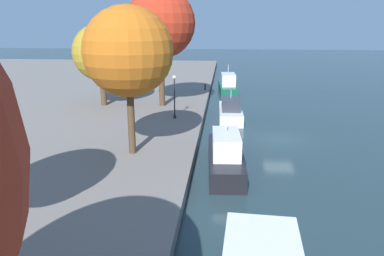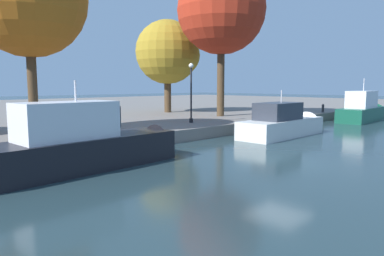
{
  "view_description": "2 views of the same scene",
  "coord_description": "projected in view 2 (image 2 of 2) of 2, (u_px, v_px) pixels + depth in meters",
  "views": [
    {
      "loc": [
        -31.45,
        4.84,
        9.82
      ],
      "look_at": [
        -0.24,
        7.58,
        0.96
      ],
      "focal_mm": 35.32,
      "sensor_mm": 36.0,
      "label": 1
    },
    {
      "loc": [
        -13.76,
        -8.48,
        3.37
      ],
      "look_at": [
        0.08,
        5.65,
        1.01
      ],
      "focal_mm": 33.52,
      "sensor_mm": 36.0,
      "label": 2
    }
  ],
  "objects": [
    {
      "name": "dock_promenade",
      "position": [
        13.0,
        112.0,
        40.35
      ],
      "size": [
        120.0,
        55.0,
        0.74
      ],
      "primitive_type": "cube",
      "color": "slate",
      "rests_on": "ground_plane"
    },
    {
      "name": "motor_yacht_1",
      "position": [
        91.0,
        148.0,
        14.64
      ],
      "size": [
        9.3,
        2.62,
        4.16
      ],
      "rotation": [
        0.0,
        0.0,
        0.05
      ],
      "color": "black",
      "rests_on": "ground_plane"
    },
    {
      "name": "lamp_post",
      "position": [
        191.0,
        91.0,
        25.15
      ],
      "size": [
        0.33,
        0.33,
        4.17
      ],
      "color": "black",
      "rests_on": "dock_promenade"
    },
    {
      "name": "tree_5",
      "position": [
        34.0,
        1.0,
        18.98
      ],
      "size": [
        6.23,
        6.1,
        10.19
      ],
      "color": "#4C3823",
      "rests_on": "dock_promenade"
    },
    {
      "name": "tree_2",
      "position": [
        224.0,
        9.0,
        29.72
      ],
      "size": [
        7.39,
        7.39,
        12.6
      ],
      "color": "#4C3823",
      "rests_on": "dock_promenade"
    },
    {
      "name": "motor_yacht_3",
      "position": [
        364.0,
        112.0,
        34.38
      ],
      "size": [
        9.4,
        2.81,
        4.69
      ],
      "rotation": [
        0.0,
        0.0,
        0.06
      ],
      "color": "#14513D",
      "rests_on": "ground_plane"
    },
    {
      "name": "motor_yacht_2",
      "position": [
        286.0,
        126.0,
        24.12
      ],
      "size": [
        8.4,
        2.47,
        3.77
      ],
      "rotation": [
        0.0,
        0.0,
        0.03
      ],
      "color": "silver",
      "rests_on": "ground_plane"
    },
    {
      "name": "tree_3",
      "position": [
        169.0,
        52.0,
        34.59
      ],
      "size": [
        6.14,
        6.14,
        8.9
      ],
      "color": "#4C3823",
      "rests_on": "dock_promenade"
    },
    {
      "name": "ground_plane",
      "position": [
        279.0,
        161.0,
        15.97
      ],
      "size": [
        220.0,
        220.0,
        0.0
      ],
      "primitive_type": "plane",
      "color": "#23383D"
    },
    {
      "name": "mooring_bollard_0",
      "position": [
        323.0,
        108.0,
        34.95
      ],
      "size": [
        0.25,
        0.25,
        0.82
      ],
      "color": "#2D2D33",
      "rests_on": "dock_promenade"
    }
  ]
}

